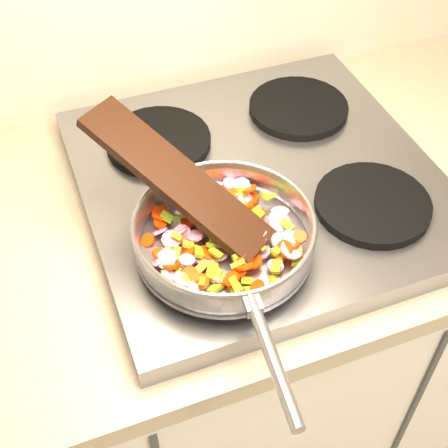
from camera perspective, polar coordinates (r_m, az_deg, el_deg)
name	(u,v)px	position (r m, az deg, el deg)	size (l,w,h in m)	color
cooktop	(259,183)	(1.10, 3.25, 3.80)	(0.60, 0.60, 0.04)	#939399
grate_fl	(212,250)	(0.95, -1.14, -2.41)	(0.19, 0.19, 0.02)	black
grate_fr	(373,204)	(1.05, 13.43, 1.79)	(0.19, 0.19, 0.02)	black
grate_bl	(159,141)	(1.14, -6.01, 7.58)	(0.19, 0.19, 0.02)	black
grate_br	(298,108)	(1.22, 6.82, 10.51)	(0.19, 0.19, 0.02)	black
saute_pan	(224,234)	(0.92, 0.04, -0.91)	(0.31, 0.48, 0.06)	#9E9EA5
vegetable_heap	(222,236)	(0.93, -0.14, -1.10)	(0.24, 0.25, 0.05)	gold
wooden_spatula	(176,178)	(0.93, -4.42, 4.20)	(0.33, 0.07, 0.02)	black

